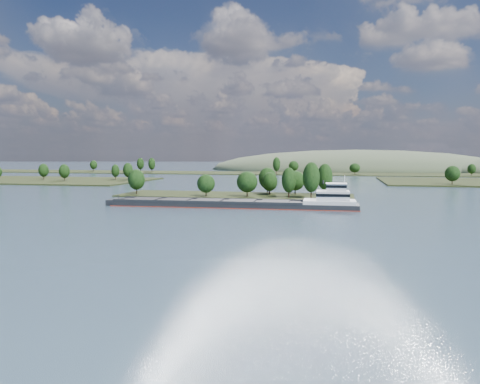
# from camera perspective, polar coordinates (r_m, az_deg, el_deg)

# --- Properties ---
(ground) EXTENTS (1800.00, 1800.00, 0.00)m
(ground) POSITION_cam_1_polar(r_m,az_deg,el_deg) (143.91, -5.92, -2.61)
(ground) COLOR #3C5368
(ground) RESTS_ON ground
(tree_island) EXTENTS (100.00, 30.64, 15.53)m
(tree_island) POSITION_cam_1_polar(r_m,az_deg,el_deg) (199.05, 1.24, 0.63)
(tree_island) COLOR black
(tree_island) RESTS_ON ground
(back_shoreline) EXTENTS (900.00, 60.00, 15.66)m
(back_shoreline) POSITION_cam_1_polar(r_m,az_deg,el_deg) (417.38, 7.25, 2.30)
(back_shoreline) COLOR black
(back_shoreline) RESTS_ON ground
(hill_west) EXTENTS (320.00, 160.00, 44.00)m
(hill_west) POSITION_cam_1_polar(r_m,az_deg,el_deg) (516.14, 13.96, 2.59)
(hill_west) COLOR #455339
(hill_west) RESTS_ON ground
(cargo_barge) EXTENTS (87.22, 13.29, 11.76)m
(cargo_barge) POSITION_cam_1_polar(r_m,az_deg,el_deg) (159.53, 0.91, -1.33)
(cargo_barge) COLOR black
(cargo_barge) RESTS_ON ground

